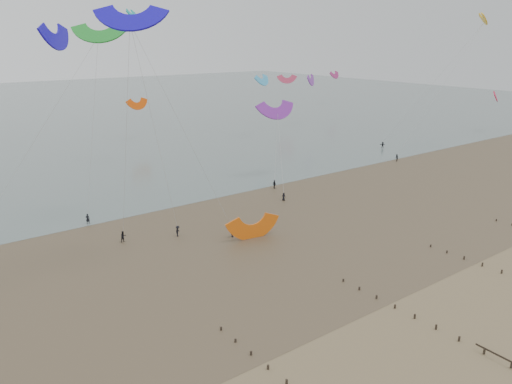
% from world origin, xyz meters
% --- Properties ---
extents(ground, '(500.00, 500.00, 0.00)m').
position_xyz_m(ground, '(0.00, 0.00, 0.00)').
color(ground, brown).
rests_on(ground, ground).
extents(sea_and_shore, '(500.00, 665.00, 0.03)m').
position_xyz_m(sea_and_shore, '(-4.08, 34.40, 0.01)').
color(sea_and_shore, '#475654').
rests_on(sea_and_shore, ground).
extents(kitesurfer_lead, '(0.74, 0.65, 1.71)m').
position_xyz_m(kitesurfer_lead, '(-14.55, 51.03, 0.86)').
color(kitesurfer_lead, black).
rests_on(kitesurfer_lead, ground).
extents(kitesurfers, '(100.59, 30.00, 1.88)m').
position_xyz_m(kitesurfers, '(18.36, 44.43, 0.87)').
color(kitesurfers, black).
rests_on(kitesurfers, ground).
extents(grounded_kite, '(8.16, 6.83, 4.03)m').
position_xyz_m(grounded_kite, '(3.41, 30.10, 0.00)').
color(grounded_kite, '#E65D0E').
rests_on(grounded_kite, ground).
extents(kites_airborne, '(261.87, 115.43, 37.15)m').
position_xyz_m(kites_airborne, '(-17.15, 89.36, 21.90)').
color(kites_airborne, '#170ACA').
rests_on(kites_airborne, ground).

